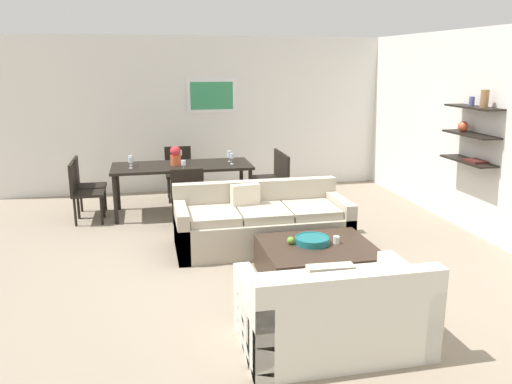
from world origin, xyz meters
The scene contains 23 objects.
ground_plane centered at (0.00, 0.00, 0.00)m, with size 18.00×18.00×0.00m, color gray.
back_wall_unit centered at (0.30, 3.53, 1.35)m, with size 8.40×0.09×2.70m.
right_wall_shelf_unit centered at (3.03, 0.59, 1.35)m, with size 0.34×8.20×2.70m.
sofa_beige centered at (0.09, 0.34, 0.29)m, with size 2.14×0.90×0.78m.
loveseat_white centered at (0.14, -2.07, 0.29)m, with size 1.47×0.90×0.78m.
coffee_table centered at (0.46, -0.76, 0.19)m, with size 1.18×1.02×0.38m.
decorative_bowl centered at (0.41, -0.69, 0.42)m, with size 0.37×0.37×0.08m.
candle_jar centered at (0.66, -0.74, 0.42)m, with size 0.07×0.07×0.08m, color silver.
apple_on_coffee_table centered at (0.18, -0.66, 0.42)m, with size 0.08×0.08×0.08m, color #669E2D.
dining_table centered at (-0.76, 2.07, 0.68)m, with size 2.09×0.87×0.75m.
dining_chair_right_near centered at (0.69, 1.87, 0.50)m, with size 0.44×0.44×0.88m.
dining_chair_right_far centered at (0.69, 2.26, 0.50)m, with size 0.44×0.44×0.88m.
dining_chair_left_far centered at (-2.21, 2.26, 0.50)m, with size 0.44×0.44×0.88m.
dining_chair_foot centered at (-0.76, 1.23, 0.50)m, with size 0.44×0.44×0.88m.
dining_chair_left_near centered at (-2.21, 1.87, 0.50)m, with size 0.44×0.44×0.88m.
dining_chair_head centered at (-0.76, 2.91, 0.50)m, with size 0.44×0.44×0.88m.
wine_glass_right_near centered at (-0.01, 1.96, 0.87)m, with size 0.06×0.06×0.17m.
wine_glass_left_far centered at (-1.51, 2.17, 0.86)m, with size 0.08×0.08×0.15m.
wine_glass_right_far centered at (-0.01, 2.17, 0.87)m, with size 0.08×0.08×0.17m.
wine_glass_left_near centered at (-1.51, 1.96, 0.87)m, with size 0.06×0.06×0.17m.
wine_glass_foot centered at (-0.76, 1.69, 0.85)m, with size 0.07×0.07×0.14m.
wine_glass_head centered at (-0.76, 2.44, 0.86)m, with size 0.07×0.07×0.16m.
centerpiece_vase centered at (-0.85, 2.08, 0.90)m, with size 0.16×0.16×0.29m.
Camera 1 is at (-1.27, -5.62, 2.27)m, focal length 35.97 mm.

